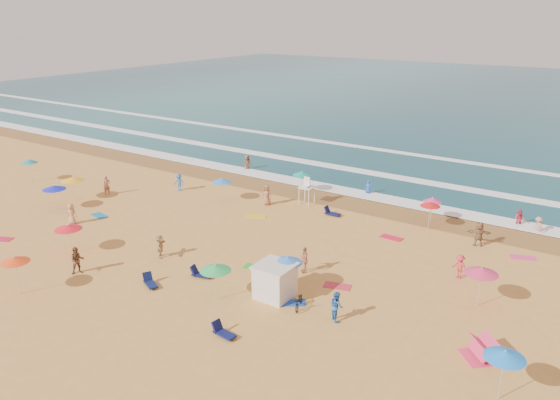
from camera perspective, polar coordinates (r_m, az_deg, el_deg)
The scene contains 12 objects.
ground at distance 40.07m, azimuth -2.23°, elevation -4.94°, with size 220.00×220.00×0.00m, color gold.
ocean at distance 116.69m, azimuth 23.13°, elevation 9.61°, with size 220.00×140.00×0.18m, color #0C4756.
wet_sand at distance 49.99m, azimuth 6.21°, elevation -0.03°, with size 220.00×220.00×0.00m, color olive.
surf_foam at distance 57.57m, azimuth 10.33°, elevation 2.46°, with size 200.00×18.70×0.05m.
cabana at distance 33.03m, azimuth -0.54°, elevation -8.54°, with size 2.00×2.00×2.00m, color silver.
cabana_roof at distance 32.55m, azimuth -0.54°, elevation -6.89°, with size 2.20×2.20×0.12m, color silver.
bicycle at distance 32.18m, azimuth 2.00°, elevation -10.50°, with size 0.58×1.66×0.87m, color black.
lifeguard_stand at distance 48.60m, azimuth 2.82°, elevation 0.79°, with size 1.20×1.20×2.10m, color white, non-canonical shape.
beach_umbrellas at distance 37.97m, azimuth 0.99°, elevation -2.89°, with size 60.03×27.81×0.76m.
loungers at distance 34.40m, azimuth 2.43°, elevation -8.92°, with size 50.94×19.80×0.34m.
towels at distance 37.79m, azimuth -4.26°, elevation -6.51°, with size 36.12×26.15×0.03m.
beachgoers at distance 42.48m, azimuth 1.70°, elevation -2.30°, with size 36.19×27.07×2.11m.
Camera 1 is at (21.63, -29.50, 16.37)m, focal length 35.00 mm.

